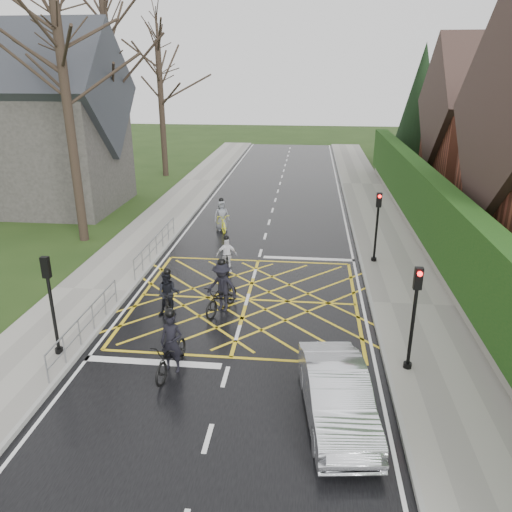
% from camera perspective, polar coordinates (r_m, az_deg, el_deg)
% --- Properties ---
extents(ground, '(120.00, 120.00, 0.00)m').
position_cam_1_polar(ground, '(18.70, -1.01, -5.01)').
color(ground, '#1C3010').
rests_on(ground, ground).
extents(road, '(9.00, 80.00, 0.01)m').
position_cam_1_polar(road, '(18.69, -1.01, -5.00)').
color(road, black).
rests_on(road, ground).
extents(sidewalk_right, '(3.00, 80.00, 0.15)m').
position_cam_1_polar(sidewalk_right, '(18.95, 17.39, -5.42)').
color(sidewalk_right, gray).
rests_on(sidewalk_right, ground).
extents(sidewalk_left, '(3.00, 80.00, 0.15)m').
position_cam_1_polar(sidewalk_left, '(20.24, -18.16, -3.79)').
color(sidewalk_left, gray).
rests_on(sidewalk_left, ground).
extents(stone_wall, '(0.50, 38.00, 0.70)m').
position_cam_1_polar(stone_wall, '(24.65, 18.98, 1.20)').
color(stone_wall, slate).
rests_on(stone_wall, ground).
extents(hedge, '(0.90, 38.00, 2.80)m').
position_cam_1_polar(hedge, '(24.16, 19.46, 5.12)').
color(hedge, '#10380F').
rests_on(hedge, stone_wall).
extents(house_far, '(9.80, 8.80, 10.30)m').
position_cam_1_polar(house_far, '(37.12, 26.68, 12.81)').
color(house_far, brown).
rests_on(house_far, ground).
extents(conifer, '(4.60, 4.60, 10.00)m').
position_cam_1_polar(conifer, '(43.68, 18.19, 15.67)').
color(conifer, black).
rests_on(conifer, ground).
extents(church, '(8.80, 7.80, 11.00)m').
position_cam_1_polar(church, '(32.85, -23.07, 13.58)').
color(church, '#2D2B28').
rests_on(church, ground).
extents(tree_near, '(9.24, 9.24, 11.44)m').
position_cam_1_polar(tree_near, '(25.28, -21.18, 18.97)').
color(tree_near, black).
rests_on(tree_near, ground).
extents(tree_mid, '(10.08, 10.08, 12.48)m').
position_cam_1_polar(tree_mid, '(33.01, -16.54, 20.85)').
color(tree_mid, black).
rests_on(tree_mid, ground).
extents(tree_far, '(8.40, 8.40, 10.40)m').
position_cam_1_polar(tree_far, '(40.36, -10.93, 19.08)').
color(tree_far, black).
rests_on(tree_far, ground).
extents(railing_south, '(0.05, 5.04, 1.03)m').
position_cam_1_polar(railing_south, '(16.56, -18.90, -6.80)').
color(railing_south, slate).
rests_on(railing_south, ground).
extents(railing_north, '(0.05, 6.04, 1.03)m').
position_cam_1_polar(railing_north, '(22.98, -11.36, 1.72)').
color(railing_north, slate).
rests_on(railing_north, ground).
extents(traffic_light_ne, '(0.24, 0.31, 3.21)m').
position_cam_1_polar(traffic_light_ne, '(22.08, 13.61, 3.13)').
color(traffic_light_ne, black).
rests_on(traffic_light_ne, ground).
extents(traffic_light_se, '(0.24, 0.31, 3.21)m').
position_cam_1_polar(traffic_light_se, '(14.39, 17.51, -7.00)').
color(traffic_light_se, black).
rests_on(traffic_light_se, ground).
extents(traffic_light_sw, '(0.24, 0.31, 3.21)m').
position_cam_1_polar(traffic_light_sw, '(15.59, -22.26, -5.42)').
color(traffic_light_sw, black).
rests_on(traffic_light_sw, ground).
extents(cyclist_rear, '(0.98, 2.09, 1.96)m').
position_cam_1_polar(cyclist_rear, '(14.47, -9.64, -10.75)').
color(cyclist_rear, black).
rests_on(cyclist_rear, ground).
extents(cyclist_back, '(0.89, 1.83, 1.78)m').
position_cam_1_polar(cyclist_back, '(17.50, -9.98, -4.79)').
color(cyclist_back, black).
rests_on(cyclist_back, ground).
extents(cyclist_mid, '(1.39, 2.15, 1.97)m').
position_cam_1_polar(cyclist_mid, '(17.62, -3.91, -4.15)').
color(cyclist_mid, black).
rests_on(cyclist_mid, ground).
extents(cyclist_front, '(0.93, 1.67, 1.62)m').
position_cam_1_polar(cyclist_front, '(20.99, -3.40, -0.31)').
color(cyclist_front, black).
rests_on(cyclist_front, ground).
extents(cyclist_lead, '(1.29, 1.92, 1.77)m').
position_cam_1_polar(cyclist_lead, '(26.45, -3.96, 4.21)').
color(cyclist_lead, yellow).
rests_on(cyclist_lead, ground).
extents(car, '(1.99, 4.34, 1.38)m').
position_cam_1_polar(car, '(12.68, 9.24, -15.48)').
color(car, silver).
rests_on(car, ground).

